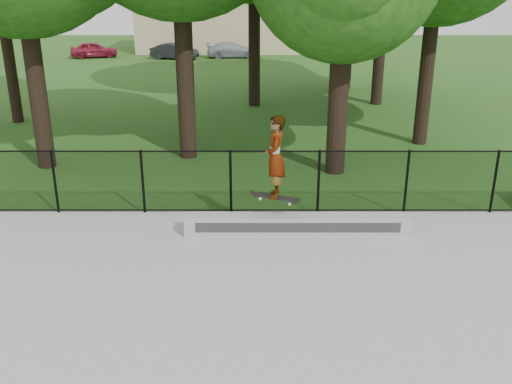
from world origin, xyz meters
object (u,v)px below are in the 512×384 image
(car_c, at_px, (232,50))
(skater_airborne, at_px, (275,158))
(grind_ledge, at_px, (297,225))
(car_b, at_px, (174,51))
(car_a, at_px, (94,50))

(car_c, height_order, skater_airborne, skater_airborne)
(skater_airborne, bearing_deg, grind_ledge, 15.27)
(car_b, xyz_separation_m, car_c, (3.87, 0.78, -0.01))
(car_a, relative_size, car_c, 0.97)
(car_b, distance_m, car_c, 3.94)
(car_a, distance_m, car_c, 9.48)
(grind_ledge, bearing_deg, car_a, 112.54)
(car_c, bearing_deg, skater_airborne, 178.20)
(car_a, bearing_deg, car_b, -114.38)
(car_b, relative_size, car_c, 0.89)
(grind_ledge, xyz_separation_m, car_c, (-2.50, 28.85, 0.24))
(car_a, height_order, car_b, car_a)
(grind_ledge, bearing_deg, car_c, 94.94)
(car_b, distance_m, skater_airborne, 28.84)
(car_b, bearing_deg, car_c, -64.51)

